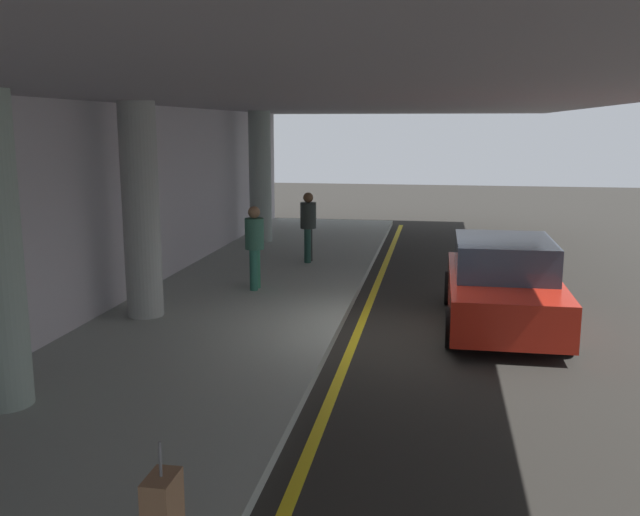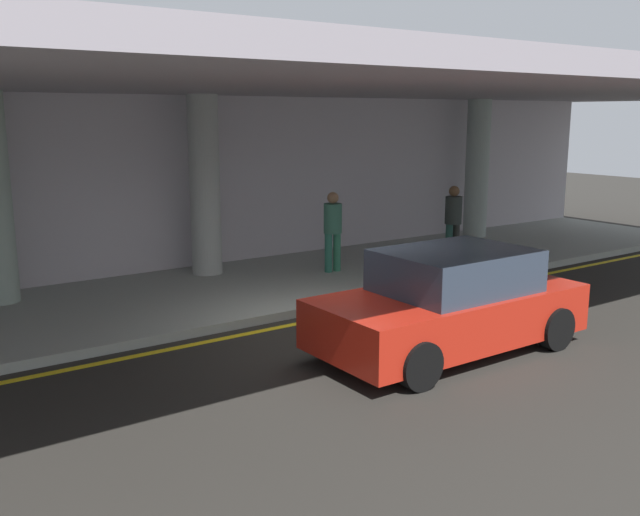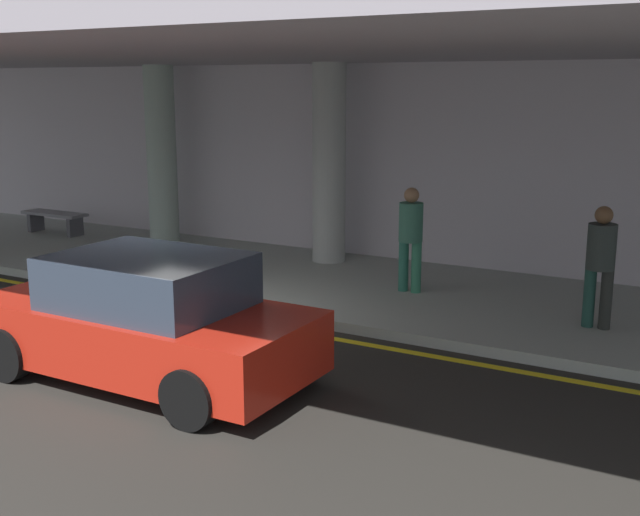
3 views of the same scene
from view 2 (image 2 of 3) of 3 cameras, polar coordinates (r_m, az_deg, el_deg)
ground_plane at (r=11.18m, az=0.88°, el=-6.10°), size 60.00×60.00×0.00m
sidewalk at (r=13.70m, az=-6.73°, el=-2.52°), size 26.00×4.20×0.15m
lane_stripe_yellow at (r=11.73m, az=-1.14°, el=-5.22°), size 26.00×0.14×0.01m
support_column_left_mid at (r=14.53m, az=-9.36°, el=5.82°), size 0.62×0.62×3.65m
support_column_center at (r=19.36m, az=12.67°, el=7.11°), size 0.62×0.62×3.65m
ceiling_overhang at (r=12.86m, az=-6.06°, el=14.00°), size 28.00×13.20×0.30m
terminal_back_wall at (r=15.38m, az=-10.88°, el=5.81°), size 26.00×0.30×3.80m
car_red at (r=10.33m, az=10.56°, el=-3.68°), size 4.10×1.92×1.50m
traveler_with_luggage at (r=16.15m, az=10.80°, el=3.26°), size 0.38×0.38×1.68m
person_waiting_for_ride at (r=14.60m, az=1.05°, el=2.60°), size 0.38×0.38×1.68m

